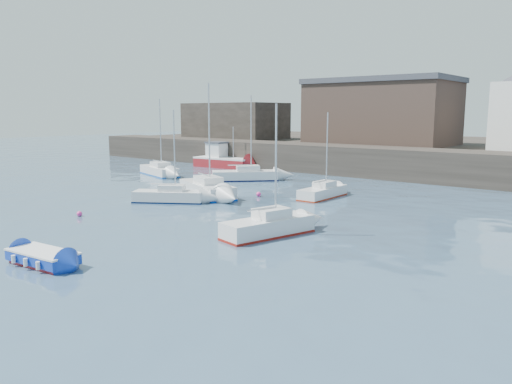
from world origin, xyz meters
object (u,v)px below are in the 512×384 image
Objects in this scene: sailboat_b at (207,188)px; sailboat_c at (268,226)px; sailboat_f at (323,192)px; buoy_near at (80,216)px; sailboat_h at (245,175)px; blue_dinghy at (43,257)px; sailboat_e at (159,170)px; fishing_boat at (222,159)px; buoy_mid at (236,231)px; sailboat_a at (169,196)px; buoy_far at (259,196)px.

sailboat_c is (11.68, -7.28, -0.03)m from sailboat_b.
sailboat_f is 17.80m from buoy_near.
sailboat_c is at bearing -46.75° from sailboat_h.
blue_dinghy is 31.10m from sailboat_e.
sailboat_b reaches higher than fishing_boat.
sailboat_f is at bearing 99.06° from buoy_mid.
sailboat_b reaches higher than buoy_mid.
sailboat_b is at bearing 86.09° from buoy_near.
fishing_boat is at bearing 151.84° from sailboat_f.
sailboat_h is at bearing 104.53° from sailboat_a.
sailboat_a is 12.29m from sailboat_c.
buoy_far is at bearing 100.94° from blue_dinghy.
fishing_boat is 20.63m from sailboat_b.
sailboat_e is 0.97× the size of sailboat_h.
buoy_near is at bearing 139.93° from blue_dinghy.
sailboat_b is at bearing -25.48° from sailboat_e.
sailboat_b reaches higher than sailboat_f.
sailboat_f is at bearing 32.06° from buoy_far.
sailboat_e is 20.64m from sailboat_f.
blue_dinghy is at bearing -40.07° from buoy_near.
sailboat_f is 5.02m from buoy_far.
sailboat_h is at bearing 133.25° from sailboat_c.
sailboat_e is at bearing 125.78° from buoy_near.
buoy_near is at bearing -95.12° from sailboat_a.
sailboat_e is at bearing -89.55° from fishing_boat.
sailboat_c is at bearing -31.96° from sailboat_b.
sailboat_b reaches higher than sailboat_h.
sailboat_e reaches higher than buoy_mid.
sailboat_c reaches higher than buoy_far.
sailboat_a is 0.85× the size of sailboat_e.
sailboat_c is at bearing -43.30° from fishing_boat.
sailboat_a is at bearing -131.60° from sailboat_f.
sailboat_h reaches higher than fishing_boat.
sailboat_c reaches higher than fishing_boat.
sailboat_h reaches higher than sailboat_a.
sailboat_e reaches higher than buoy_near.
sailboat_f reaches higher than buoy_near.
sailboat_c is 12.64m from buoy_far.
blue_dinghy is 0.54× the size of sailboat_f.
buoy_near is at bearing -82.33° from sailboat_h.
sailboat_c is at bearing -28.65° from sailboat_e.
sailboat_f is (7.65, 4.92, -0.11)m from sailboat_b.
buoy_near is 10.87m from buoy_mid.
sailboat_c is 0.86× the size of sailboat_h.
blue_dinghy is 20.12m from buoy_far.
buoy_near is 0.89× the size of buoy_mid.
buoy_near is (12.29, -26.77, -0.94)m from fishing_boat.
sailboat_b is 14.35m from sailboat_e.
sailboat_e is at bearing 151.35° from sailboat_c.
blue_dinghy is 9.12× the size of buoy_mid.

